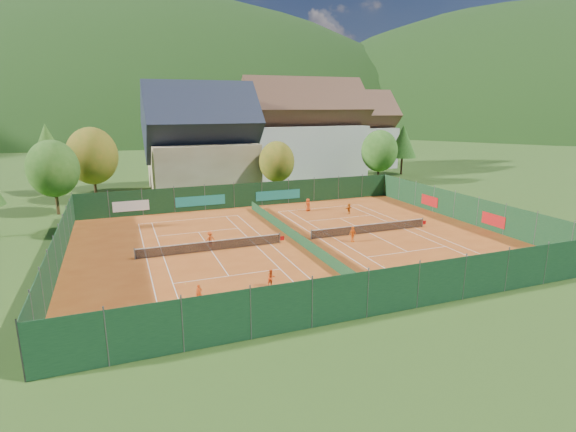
# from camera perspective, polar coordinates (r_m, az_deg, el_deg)

# --- Properties ---
(ground) EXTENTS (600.00, 600.00, 0.00)m
(ground) POSITION_cam_1_polar(r_m,az_deg,el_deg) (42.38, 0.97, -3.26)
(ground) COLOR #2B4C17
(ground) RESTS_ON ground
(clay_pad) EXTENTS (40.00, 32.00, 0.01)m
(clay_pad) POSITION_cam_1_polar(r_m,az_deg,el_deg) (42.37, 0.97, -3.23)
(clay_pad) COLOR #AC4C19
(clay_pad) RESTS_ON ground
(court_markings_left) EXTENTS (11.03, 23.83, 0.00)m
(court_markings_left) POSITION_cam_1_polar(r_m,az_deg,el_deg) (40.20, -9.69, -4.38)
(court_markings_left) COLOR white
(court_markings_left) RESTS_ON ground
(court_markings_right) EXTENTS (11.03, 23.83, 0.00)m
(court_markings_right) POSITION_cam_1_polar(r_m,az_deg,el_deg) (45.85, 10.29, -2.11)
(court_markings_right) COLOR white
(court_markings_right) RESTS_ON ground
(tennis_net_left) EXTENTS (13.30, 0.10, 1.02)m
(tennis_net_left) POSITION_cam_1_polar(r_m,az_deg,el_deg) (40.08, -9.50, -3.69)
(tennis_net_left) COLOR #59595B
(tennis_net_left) RESTS_ON ground
(tennis_net_right) EXTENTS (13.30, 0.10, 1.02)m
(tennis_net_right) POSITION_cam_1_polar(r_m,az_deg,el_deg) (45.80, 10.48, -1.49)
(tennis_net_right) COLOR #59595B
(tennis_net_right) RESTS_ON ground
(court_divider) EXTENTS (0.03, 28.80, 1.00)m
(court_divider) POSITION_cam_1_polar(r_m,az_deg,el_deg) (42.23, 0.97, -2.59)
(court_divider) COLOR #153B1E
(court_divider) RESTS_ON ground
(fence_north) EXTENTS (40.00, 0.10, 3.00)m
(fence_north) POSITION_cam_1_polar(r_m,az_deg,el_deg) (56.60, -5.53, 2.63)
(fence_north) COLOR #133419
(fence_north) RESTS_ON ground
(fence_south) EXTENTS (40.00, 0.04, 3.00)m
(fence_south) POSITION_cam_1_polar(r_m,az_deg,el_deg) (28.56, 13.25, -9.14)
(fence_south) COLOR #153A1F
(fence_south) RESTS_ON ground
(fence_west) EXTENTS (0.04, 32.00, 3.00)m
(fence_west) POSITION_cam_1_polar(r_m,az_deg,el_deg) (39.40, -27.17, -3.88)
(fence_west) COLOR #153B1F
(fence_west) RESTS_ON ground
(fence_east) EXTENTS (0.09, 32.00, 3.00)m
(fence_east) POSITION_cam_1_polar(r_m,az_deg,el_deg) (52.65, 21.58, 0.86)
(fence_east) COLOR #13361A
(fence_east) RESTS_ON ground
(chalet) EXTENTS (16.20, 12.00, 16.00)m
(chalet) POSITION_cam_1_polar(r_m,az_deg,el_deg) (68.87, -10.88, 8.79)
(chalet) COLOR beige
(chalet) RESTS_ON ground
(hotel_block_a) EXTENTS (21.60, 11.00, 17.25)m
(hotel_block_a) POSITION_cam_1_polar(r_m,az_deg,el_deg) (80.03, 1.99, 10.26)
(hotel_block_a) COLOR silver
(hotel_block_a) RESTS_ON ground
(hotel_block_b) EXTENTS (17.28, 10.00, 15.50)m
(hotel_block_b) POSITION_cam_1_polar(r_m,az_deg,el_deg) (93.40, 8.08, 10.19)
(hotel_block_b) COLOR silver
(hotel_block_b) RESTS_ON ground
(tree_west_front) EXTENTS (5.72, 5.72, 8.69)m
(tree_west_front) POSITION_cam_1_polar(r_m,az_deg,el_deg) (58.36, -27.68, 5.35)
(tree_west_front) COLOR #4C351B
(tree_west_front) RESTS_ON ground
(tree_west_mid) EXTENTS (6.44, 6.44, 9.78)m
(tree_west_mid) POSITION_cam_1_polar(r_m,az_deg,el_deg) (63.91, -23.62, 7.00)
(tree_west_mid) COLOR #472D19
(tree_west_mid) RESTS_ON ground
(tree_west_back) EXTENTS (5.60, 5.60, 10.00)m
(tree_west_back) POSITION_cam_1_polar(r_m,az_deg,el_deg) (72.29, -28.23, 7.73)
(tree_west_back) COLOR #452918
(tree_west_back) RESTS_ON ground
(tree_center) EXTENTS (5.01, 5.01, 7.60)m
(tree_center) POSITION_cam_1_polar(r_m,az_deg,el_deg) (63.66, -1.43, 6.91)
(tree_center) COLOR #472919
(tree_center) RESTS_ON ground
(tree_east_front) EXTENTS (5.72, 5.72, 8.69)m
(tree_east_front) POSITION_cam_1_polar(r_m,az_deg,el_deg) (73.30, 11.53, 8.09)
(tree_east_front) COLOR #412A17
(tree_east_front) RESTS_ON ground
(tree_east_mid) EXTENTS (5.04, 5.04, 9.00)m
(tree_east_mid) POSITION_cam_1_polar(r_m,az_deg,el_deg) (85.41, 14.40, 9.19)
(tree_east_mid) COLOR #4B2A1A
(tree_east_mid) RESTS_ON ground
(tree_east_back) EXTENTS (7.15, 7.15, 10.86)m
(tree_east_back) POSITION_cam_1_polar(r_m,az_deg,el_deg) (87.98, 7.05, 10.08)
(tree_east_back) COLOR #463219
(tree_east_back) RESTS_ON ground
(mountain_backdrop) EXTENTS (820.00, 530.00, 242.00)m
(mountain_backdrop) POSITION_cam_1_polar(r_m,az_deg,el_deg) (279.42, -11.67, 2.90)
(mountain_backdrop) COLOR black
(mountain_backdrop) RESTS_ON ground
(ball_hopper) EXTENTS (0.34, 0.34, 0.80)m
(ball_hopper) POSITION_cam_1_polar(r_m,az_deg,el_deg) (40.03, 23.72, -4.66)
(ball_hopper) COLOR slate
(ball_hopper) RESTS_ON ground
(loose_ball_0) EXTENTS (0.07, 0.07, 0.07)m
(loose_ball_0) POSITION_cam_1_polar(r_m,az_deg,el_deg) (33.40, -12.92, -8.38)
(loose_ball_0) COLOR #CCD833
(loose_ball_0) RESTS_ON ground
(loose_ball_1) EXTENTS (0.07, 0.07, 0.07)m
(loose_ball_1) POSITION_cam_1_polar(r_m,az_deg,el_deg) (36.91, 12.03, -6.14)
(loose_ball_1) COLOR #CCD833
(loose_ball_1) RESTS_ON ground
(player_left_near) EXTENTS (0.46, 0.31, 1.23)m
(player_left_near) POSITION_cam_1_polar(r_m,az_deg,el_deg) (30.11, -11.23, -9.62)
(player_left_near) COLOR #DA4813
(player_left_near) RESTS_ON ground
(player_left_mid) EXTENTS (0.69, 0.57, 1.26)m
(player_left_mid) POSITION_cam_1_polar(r_m,az_deg,el_deg) (32.00, -2.15, -7.86)
(player_left_mid) COLOR #D44512
(player_left_mid) RESTS_ON ground
(player_left_far) EXTENTS (1.05, 0.74, 1.48)m
(player_left_far) POSITION_cam_1_polar(r_m,az_deg,el_deg) (41.11, -9.88, -2.91)
(player_left_far) COLOR #E34B14
(player_left_far) RESTS_ON ground
(player_right_near) EXTENTS (0.96, 0.67, 1.52)m
(player_right_near) POSITION_cam_1_polar(r_m,az_deg,el_deg) (42.42, 8.20, -2.29)
(player_right_near) COLOR orange
(player_right_near) RESTS_ON ground
(player_right_far_a) EXTENTS (0.86, 0.68, 1.54)m
(player_right_far_a) POSITION_cam_1_polar(r_m,az_deg,el_deg) (54.23, 2.55, 1.43)
(player_right_far_a) COLOR #CC4112
(player_right_far_a) RESTS_ON ground
(player_right_far_b) EXTENTS (1.27, 0.83, 1.31)m
(player_right_far_b) POSITION_cam_1_polar(r_m,az_deg,el_deg) (53.18, 7.73, 0.93)
(player_right_far_b) COLOR #CC5F12
(player_right_far_b) RESTS_ON ground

